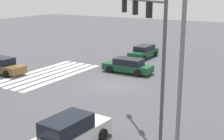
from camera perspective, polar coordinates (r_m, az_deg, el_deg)
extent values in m
plane|color=#47474C|center=(26.12, 0.00, -2.81)|extent=(120.31, 120.31, 0.00)
cube|color=silver|center=(31.50, -13.99, -0.25)|extent=(10.64, 0.60, 0.01)
cube|color=silver|center=(30.84, -12.74, -0.48)|extent=(10.64, 0.60, 0.01)
cube|color=silver|center=(30.21, -11.43, -0.72)|extent=(10.64, 0.60, 0.01)
cube|color=silver|center=(29.59, -10.08, -0.97)|extent=(10.64, 0.60, 0.01)
cube|color=silver|center=(28.99, -8.66, -1.23)|extent=(10.64, 0.60, 0.01)
cylinder|color=#47474C|center=(15.45, 9.33, -0.82)|extent=(0.18, 0.18, 7.40)
cylinder|color=#47474C|center=(18.37, 5.21, 12.59)|extent=(5.29, 5.29, 0.12)
cube|color=black|center=(17.01, 6.80, 10.83)|extent=(0.40, 0.40, 0.84)
sphere|color=red|center=(17.16, 6.61, 10.87)|extent=(0.16, 0.16, 0.16)
cube|color=black|center=(19.27, 4.28, 11.29)|extent=(0.40, 0.40, 0.84)
sphere|color=gold|center=(19.42, 4.13, 11.31)|extent=(0.16, 0.16, 0.16)
cube|color=black|center=(21.56, 2.29, 11.63)|extent=(0.40, 0.40, 0.84)
sphere|color=green|center=(21.71, 2.17, 11.65)|extent=(0.16, 0.16, 0.16)
cube|color=#144728|center=(30.12, 2.86, 0.48)|extent=(1.84, 4.86, 0.65)
cube|color=black|center=(29.93, 3.06, 1.58)|extent=(1.62, 2.74, 0.56)
cylinder|color=black|center=(30.10, -0.45, 0.15)|extent=(0.23, 0.66, 0.65)
cylinder|color=black|center=(31.60, 1.18, 0.83)|extent=(0.23, 0.66, 0.65)
cylinder|color=black|center=(28.75, 4.70, -0.58)|extent=(0.23, 0.66, 0.65)
cylinder|color=black|center=(30.32, 6.14, 0.17)|extent=(0.23, 0.66, 0.65)
cube|color=silver|center=(16.16, -7.39, -11.98)|extent=(4.78, 1.94, 0.76)
cube|color=black|center=(15.62, -8.28, -9.90)|extent=(2.64, 1.66, 0.76)
cylinder|color=black|center=(17.77, -6.34, -10.26)|extent=(0.66, 0.25, 0.65)
cylinder|color=black|center=(16.78, -1.73, -11.71)|extent=(0.66, 0.25, 0.65)
cube|color=brown|center=(31.60, -19.15, 0.39)|extent=(1.89, 4.67, 0.70)
cube|color=black|center=(31.63, -19.49, 1.61)|extent=(1.62, 2.30, 0.64)
cylinder|color=black|center=(31.08, -16.25, -0.01)|extent=(0.25, 0.64, 0.63)
cylinder|color=black|center=(30.03, -18.77, -0.69)|extent=(0.25, 0.64, 0.63)
cylinder|color=black|center=(33.27, -19.44, 0.67)|extent=(0.25, 0.64, 0.63)
cube|color=#144728|center=(36.91, 5.77, 3.05)|extent=(4.86, 1.78, 0.74)
cube|color=black|center=(36.96, 5.93, 4.08)|extent=(2.81, 1.58, 0.56)
cylinder|color=black|center=(35.26, 5.95, 2.13)|extent=(0.61, 0.23, 0.61)
cylinder|color=black|center=(36.05, 3.45, 2.45)|extent=(0.61, 0.23, 0.61)
cylinder|color=black|center=(37.92, 7.97, 2.93)|extent=(0.61, 0.23, 0.61)
cylinder|color=black|center=(38.66, 5.59, 3.22)|extent=(0.61, 0.23, 0.61)
cylinder|color=slate|center=(11.37, 12.30, -3.76)|extent=(0.16, 0.16, 8.43)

